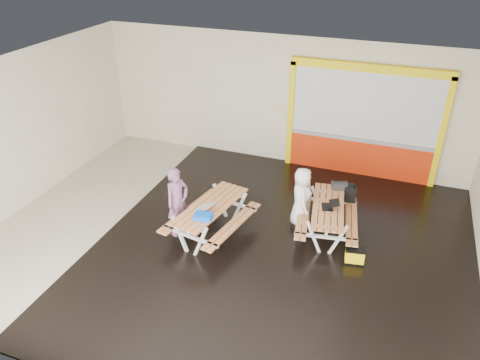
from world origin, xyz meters
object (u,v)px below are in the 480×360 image
at_px(laptop_right, 330,205).
at_px(toolbox, 339,186).
at_px(picnic_table_right, 328,213).
at_px(fluke_bag, 355,256).
at_px(blue_pouch, 203,216).
at_px(backpack, 350,193).
at_px(picnic_table_left, 211,213).
at_px(laptop_left, 205,207).
at_px(dark_case, 303,227).
at_px(person_right, 301,197).
at_px(person_left, 178,202).

height_order(laptop_right, toolbox, toolbox).
relative_size(picnic_table_right, fluke_bag, 4.83).
xyz_separation_m(blue_pouch, backpack, (2.58, 2.21, -0.16)).
height_order(picnic_table_left, laptop_left, laptop_left).
distance_m(laptop_right, backpack, 0.91).
xyz_separation_m(picnic_table_left, blue_pouch, (0.06, -0.50, 0.24)).
bearing_deg(dark_case, toolbox, 56.04).
relative_size(blue_pouch, toolbox, 0.90).
bearing_deg(person_right, blue_pouch, 110.80).
xyz_separation_m(toolbox, backpack, (0.25, 0.02, -0.14)).
bearing_deg(blue_pouch, toolbox, 43.26).
bearing_deg(person_left, laptop_left, -69.89).
distance_m(person_right, blue_pouch, 2.22).
bearing_deg(picnic_table_left, dark_case, 24.55).
bearing_deg(person_left, dark_case, -46.20).
xyz_separation_m(picnic_table_right, fluke_bag, (0.72, -0.79, -0.36)).
bearing_deg(toolbox, picnic_table_left, -144.75).
bearing_deg(picnic_table_right, laptop_left, -154.98).
distance_m(blue_pouch, dark_case, 2.31).
bearing_deg(backpack, picnic_table_left, -147.18).
bearing_deg(picnic_table_left, fluke_bag, 2.25).
relative_size(laptop_left, toolbox, 1.09).
xyz_separation_m(picnic_table_right, laptop_left, (-2.35, -1.10, 0.27)).
relative_size(picnic_table_left, backpack, 5.07).
distance_m(laptop_left, fluke_bag, 3.15).
height_order(picnic_table_left, toolbox, toolbox).
bearing_deg(laptop_right, person_left, -161.32).
bearing_deg(backpack, laptop_left, -144.89).
distance_m(dark_case, fluke_bag, 1.40).
height_order(laptop_right, backpack, backpack).
bearing_deg(person_right, laptop_right, -124.71).
relative_size(person_right, laptop_left, 3.22).
xyz_separation_m(person_left, fluke_bag, (3.69, 0.29, -0.62)).
xyz_separation_m(picnic_table_right, person_right, (-0.60, 0.09, 0.20)).
bearing_deg(toolbox, dark_case, -123.96).
height_order(person_left, backpack, person_left).
bearing_deg(blue_pouch, laptop_left, 109.53).
bearing_deg(laptop_left, person_right, 34.17).
bearing_deg(person_right, picnic_table_left, 98.74).
bearing_deg(toolbox, picnic_table_right, -96.56).
xyz_separation_m(picnic_table_left, toolbox, (2.39, 1.69, 0.22)).
distance_m(person_right, dark_case, 0.68).
relative_size(picnic_table_right, laptop_left, 4.77).
distance_m(person_left, laptop_left, 0.63).
bearing_deg(laptop_left, blue_pouch, -70.47).
bearing_deg(picnic_table_left, toolbox, 35.25).
distance_m(person_left, toolbox, 3.58).
bearing_deg(laptop_right, backpack, 70.19).
height_order(person_right, fluke_bag, person_right).
height_order(dark_case, fluke_bag, fluke_bag).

